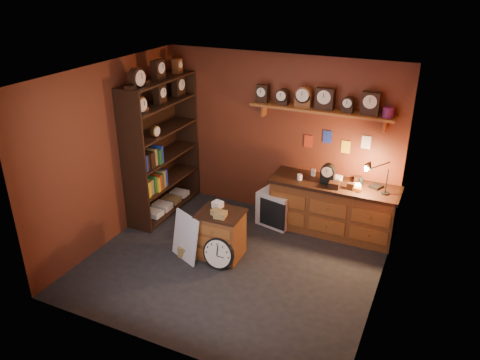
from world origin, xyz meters
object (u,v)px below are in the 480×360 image
at_px(big_round_clock, 218,253).
at_px(low_cabinet, 221,233).
at_px(workbench, 333,205).
at_px(shelving_unit, 160,142).

bearing_deg(big_round_clock, low_cabinet, 109.77).
bearing_deg(big_round_clock, workbench, 54.37).
distance_m(low_cabinet, big_round_clock, 0.34).
relative_size(shelving_unit, low_cabinet, 3.18).
xyz_separation_m(shelving_unit, low_cabinet, (1.56, -0.88, -0.86)).
distance_m(shelving_unit, workbench, 2.99).
relative_size(shelving_unit, workbench, 1.30).
bearing_deg(shelving_unit, workbench, 9.87).
bearing_deg(workbench, big_round_clock, -125.63).
distance_m(workbench, low_cabinet, 1.88).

